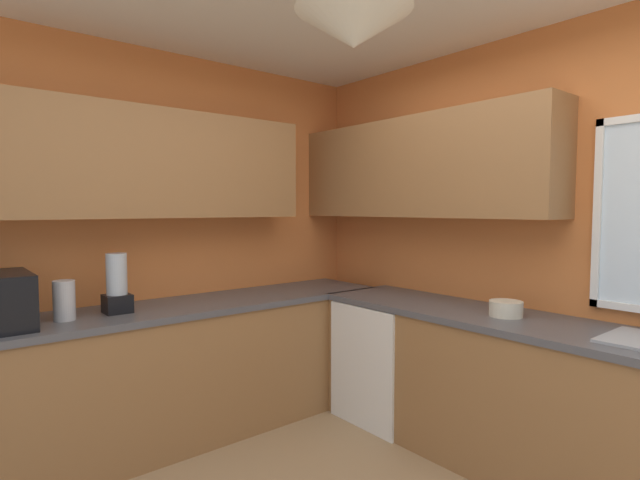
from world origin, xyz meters
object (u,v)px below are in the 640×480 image
(blender_appliance, at_px, (117,286))
(bowl, at_px, (506,309))
(dishwasher, at_px, (389,359))
(kettle, at_px, (64,300))

(blender_appliance, bearing_deg, bowl, 48.18)
(bowl, bearing_deg, dishwasher, -178.04)
(bowl, bearing_deg, kettle, -127.05)
(dishwasher, bearing_deg, kettle, -107.90)
(kettle, distance_m, blender_appliance, 0.30)
(dishwasher, height_order, bowl, bowl)
(kettle, height_order, bowl, kettle)
(kettle, relative_size, blender_appliance, 0.63)
(dishwasher, bearing_deg, bowl, 1.96)
(dishwasher, relative_size, bowl, 4.45)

